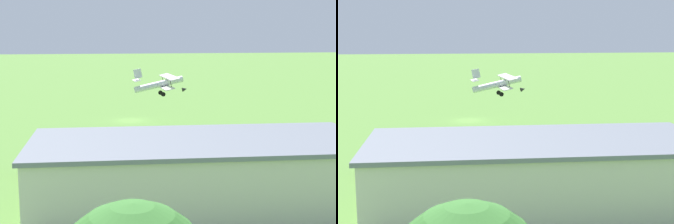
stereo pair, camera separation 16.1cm
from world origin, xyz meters
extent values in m
plane|color=#568438|center=(0.00, 0.00, 0.00)|extent=(400.00, 400.00, 0.00)
cube|color=beige|center=(-3.90, 39.16, 2.61)|extent=(27.14, 11.64, 5.23)
cube|color=slate|center=(-3.90, 39.16, 5.40)|extent=(27.75, 12.25, 0.35)
cube|color=#384251|center=(-3.95, 33.41, 2.14)|extent=(9.46, 0.25, 4.28)
cylinder|color=silver|center=(-3.84, 6.44, 6.39)|extent=(7.29, 1.71, 2.36)
cone|color=black|center=(-7.68, 6.00, 5.58)|extent=(0.88, 0.72, 0.77)
cube|color=silver|center=(-4.65, 6.34, 6.08)|extent=(2.21, 8.01, 0.39)
cube|color=silver|center=(-5.37, 6.26, 7.43)|extent=(2.21, 8.01, 0.39)
cube|color=silver|center=(-0.82, 6.78, 8.00)|extent=(1.35, 0.25, 1.50)
cube|color=silver|center=(-0.63, 6.80, 7.06)|extent=(1.18, 2.68, 0.26)
cylinder|color=black|center=(-4.40, 7.33, 5.06)|extent=(0.65, 0.21, 0.64)
cylinder|color=black|center=(-4.18, 5.44, 5.06)|extent=(0.65, 0.21, 0.64)
cylinder|color=#332D28|center=(-5.29, 8.82, 6.75)|extent=(0.39, 0.12, 1.46)
cylinder|color=#332D28|center=(-4.73, 3.79, 6.75)|extent=(0.39, 0.12, 1.46)
cube|color=gold|center=(10.51, 28.86, 0.71)|extent=(1.98, 4.37, 0.77)
cube|color=#2D3842|center=(10.51, 28.86, 1.35)|extent=(1.67, 2.48, 0.51)
cylinder|color=black|center=(9.56, 30.27, 0.32)|extent=(0.25, 0.65, 0.64)
cylinder|color=black|center=(11.32, 30.36, 0.32)|extent=(0.25, 0.65, 0.64)
cylinder|color=black|center=(9.70, 27.36, 0.32)|extent=(0.25, 0.65, 0.64)
cylinder|color=black|center=(11.47, 27.45, 0.32)|extent=(0.25, 0.65, 0.64)
cylinder|color=orange|center=(5.00, 22.46, 0.39)|extent=(0.36, 0.36, 0.78)
cylinder|color=#72338C|center=(5.00, 22.46, 1.05)|extent=(0.43, 0.43, 0.55)
sphere|color=beige|center=(5.00, 22.46, 1.44)|extent=(0.21, 0.21, 0.21)
cylinder|color=#3F3F47|center=(1.01, 24.36, 0.45)|extent=(0.43, 0.43, 0.89)
cylinder|color=orange|center=(1.01, 24.36, 1.21)|extent=(0.51, 0.51, 0.63)
sphere|color=beige|center=(1.01, 24.36, 1.64)|extent=(0.24, 0.24, 0.24)
cylinder|color=#3F3F47|center=(6.69, 24.64, 0.39)|extent=(0.45, 0.45, 0.78)
cylinder|color=#B23333|center=(6.69, 24.64, 1.06)|extent=(0.54, 0.54, 0.55)
sphere|color=beige|center=(6.69, 24.64, 1.44)|extent=(0.21, 0.21, 0.21)
camera|label=1|loc=(3.56, 79.21, 14.62)|focal=54.79mm
camera|label=2|loc=(3.40, 79.23, 14.62)|focal=54.79mm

